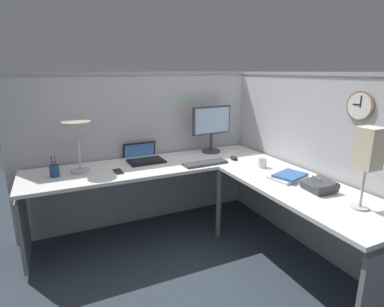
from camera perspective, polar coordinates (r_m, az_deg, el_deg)
ground_plane at (r=2.99m, az=3.63°, el=-17.02°), size 6.80×6.80×0.00m
cubicle_wall_back at (r=3.30m, az=-9.00°, el=0.98°), size 2.57×0.12×1.58m
cubicle_wall_right at (r=2.97m, az=21.36°, el=-1.48°), size 0.12×2.37×1.58m
desk at (r=2.60m, az=1.52°, el=-6.45°), size 2.35×2.15×0.73m
monitor at (r=3.30m, az=3.66°, el=5.22°), size 0.46×0.20×0.50m
laptop at (r=3.10m, az=-9.06°, el=-0.67°), size 0.35×0.39×0.22m
keyboard at (r=2.91m, az=2.46°, el=-1.80°), size 0.44×0.16×0.02m
computer_mouse at (r=3.09m, az=7.80°, el=-0.84°), size 0.06×0.10×0.03m
desk_lamp_dome at (r=2.79m, az=-20.61°, el=3.94°), size 0.24×0.24×0.44m
pen_cup at (r=2.81m, az=-24.20°, el=-2.90°), size 0.08×0.08×0.18m
cell_phone at (r=2.77m, az=-13.59°, el=-3.26°), size 0.07×0.15×0.01m
office_phone at (r=2.46m, az=22.65°, el=-5.63°), size 0.21×0.22×0.11m
book_stack at (r=2.64m, az=17.51°, el=-4.09°), size 0.32×0.27×0.04m
desk_lamp_paper at (r=2.17m, az=29.97°, el=0.45°), size 0.13×0.13×0.53m
coffee_mug at (r=2.88m, az=12.95°, el=-1.62°), size 0.08×0.08×0.10m
wall_clock at (r=2.55m, az=28.85°, el=7.73°), size 0.04×0.22×0.22m
pinned_note_leftmost at (r=3.23m, az=-5.17°, el=9.77°), size 0.08×0.00×0.07m
pinned_note_middle at (r=3.32m, az=-1.29°, el=10.22°), size 0.09×0.00×0.07m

